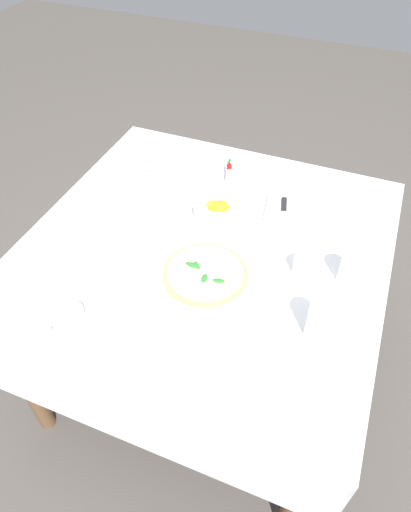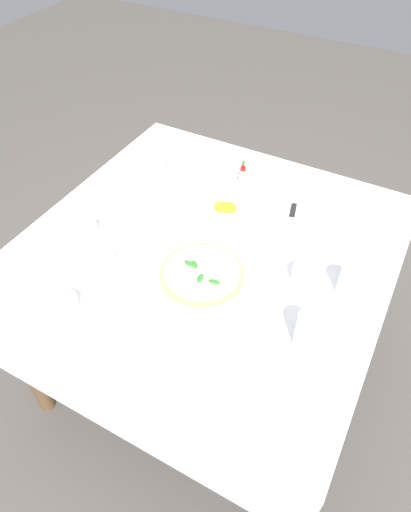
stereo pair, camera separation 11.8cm
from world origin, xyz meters
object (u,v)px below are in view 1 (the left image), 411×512
(coffee_cup_center_back, at_px, (305,267))
(pizza_plate, at_px, (205,276))
(coffee_cup_right_edge, at_px, (160,162))
(napkin_folded, at_px, (283,216))
(pizza, at_px, (205,273))
(water_glass_back_corner, at_px, (350,270))
(dinner_knife, at_px, (284,214))
(salt_shaker, at_px, (229,177))
(water_glass_near_right, at_px, (318,323))
(coffee_cup_near_left, at_px, (71,319))
(menu_card, at_px, (102,263))
(pepper_shaker, at_px, (229,168))
(hot_sauce_bottle, at_px, (229,170))
(citrus_bowl, at_px, (216,210))
(coffee_cup_far_left, at_px, (80,238))

(coffee_cup_center_back, bearing_deg, pizza_plate, -63.87)
(coffee_cup_right_edge, relative_size, napkin_folded, 0.55)
(napkin_folded, bearing_deg, pizza, -31.10)
(water_glass_back_corner, distance_m, dinner_knife, 0.33)
(salt_shaker, bearing_deg, coffee_cup_right_edge, -86.60)
(water_glass_near_right, height_order, salt_shaker, water_glass_near_right)
(coffee_cup_center_back, distance_m, coffee_cup_near_left, 0.71)
(water_glass_back_corner, xyz_separation_m, menu_card, (0.24, -0.71, -0.02))
(napkin_folded, distance_m, pepper_shaker, 0.33)
(pizza_plate, relative_size, coffee_cup_near_left, 2.50)
(pizza, bearing_deg, water_glass_back_corner, 110.90)
(coffee_cup_right_edge, distance_m, water_glass_near_right, 0.93)
(dinner_knife, distance_m, pepper_shaker, 0.33)
(dinner_knife, bearing_deg, coffee_cup_center_back, 15.70)
(water_glass_near_right, relative_size, dinner_knife, 0.63)
(pizza, xyz_separation_m, coffee_cup_center_back, (-0.14, 0.28, 0.00))
(coffee_cup_right_edge, xyz_separation_m, hot_sauce_bottle, (-0.04, 0.28, 0.00))
(coffee_cup_center_back, distance_m, dinner_knife, 0.26)
(coffee_cup_center_back, bearing_deg, dinner_knife, -150.72)
(pizza, bearing_deg, salt_shaker, -168.59)
(dinner_knife, bearing_deg, coffee_cup_near_left, -46.60)
(napkin_folded, height_order, hot_sauce_bottle, hot_sauce_bottle)
(pizza, height_order, pepper_shaker, pepper_shaker)
(dinner_knife, xyz_separation_m, salt_shaker, (-0.14, -0.25, 0.00))
(water_glass_near_right, bearing_deg, citrus_bowl, -130.18)
(salt_shaker, distance_m, menu_card, 0.62)
(pizza_plate, distance_m, dinner_knife, 0.39)
(coffee_cup_center_back, distance_m, salt_shaker, 0.52)
(salt_shaker, bearing_deg, pizza, 11.41)
(coffee_cup_right_edge, height_order, napkin_folded, coffee_cup_right_edge)
(napkin_folded, bearing_deg, salt_shaker, -127.02)
(water_glass_near_right, bearing_deg, dinner_knife, -154.64)
(coffee_cup_right_edge, bearing_deg, coffee_cup_far_left, -5.80)
(coffee_cup_far_left, height_order, coffee_cup_center_back, coffee_cup_far_left)
(pizza_plate, height_order, napkin_folded, napkin_folded)
(coffee_cup_right_edge, height_order, hot_sauce_bottle, hot_sauce_bottle)
(coffee_cup_right_edge, bearing_deg, salt_shaker, 93.40)
(hot_sauce_bottle, bearing_deg, water_glass_back_corner, 54.21)
(dinner_knife, bearing_deg, pepper_shaker, -138.97)
(pepper_shaker, bearing_deg, menu_card, -16.51)
(coffee_cup_right_edge, height_order, coffee_cup_center_back, coffee_cup_right_edge)
(water_glass_near_right, height_order, menu_card, water_glass_near_right)
(dinner_knife, bearing_deg, pizza_plate, -35.99)
(coffee_cup_right_edge, distance_m, water_glass_back_corner, 0.86)
(pizza_plate, distance_m, water_glass_back_corner, 0.44)
(pizza_plate, xyz_separation_m, pizza, (0.00, -0.00, 0.01))
(pizza, bearing_deg, coffee_cup_far_left, -88.57)
(citrus_bowl, bearing_deg, pepper_shaker, -170.36)
(coffee_cup_far_left, height_order, coffee_cup_near_left, coffee_cup_far_left)
(pizza, xyz_separation_m, napkin_folded, (-0.37, 0.15, -0.01))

